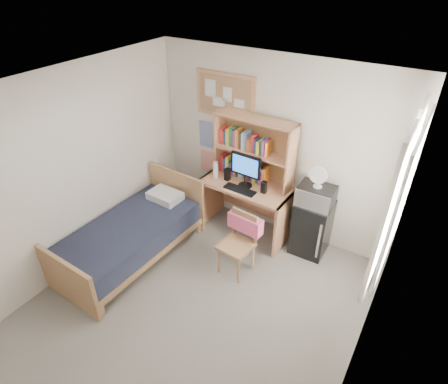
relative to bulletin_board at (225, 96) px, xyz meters
The scene contains 25 objects.
floor 2.95m from the bulletin_board, 69.48° to the right, with size 3.60×4.20×0.02m, color gray.
ceiling 2.33m from the bulletin_board, 69.48° to the right, with size 3.60×4.20×0.02m, color white.
wall_back 1.00m from the bulletin_board, ahead, with size 3.60×0.04×2.60m, color white.
wall_left 2.40m from the bulletin_board, 116.08° to the right, with size 0.04×4.20×2.60m, color white.
wall_right 3.37m from the bulletin_board, 38.93° to the right, with size 0.04×4.20×2.60m, color white.
window_unit 2.70m from the bulletin_board, 19.26° to the right, with size 0.10×1.40×1.70m, color white.
curtain_left 2.83m from the bulletin_board, 27.19° to the right, with size 0.04×0.55×1.70m, color white.
curtain_right 2.57m from the bulletin_board, 10.96° to the right, with size 0.04×0.55×1.70m, color white.
bulletin_board is the anchor object (origin of this frame).
poster_wave 0.74m from the bulletin_board, behind, with size 0.30×0.01×0.42m, color #263D98.
poster_japan 1.18m from the bulletin_board, behind, with size 0.28×0.01×0.36m, color #EB3E29.
desk 1.65m from the bulletin_board, 30.24° to the right, with size 1.33×0.66×0.83m, color tan.
desk_chair 2.08m from the bulletin_board, 52.90° to the right, with size 0.43×0.43×0.87m, color tan.
mini_fridge 2.19m from the bulletin_board, ahead, with size 0.47×0.47×0.80m, color black.
bed 2.40m from the bulletin_board, 106.62° to the right, with size 0.98×1.97×0.54m, color black.
hutch 0.87m from the bulletin_board, 17.69° to the right, with size 1.17×0.30×0.95m, color tan.
monitor 1.10m from the bulletin_board, 34.61° to the right, with size 0.46×0.04×0.49m, color black.
keyboard 1.33m from the bulletin_board, 43.36° to the right, with size 0.46×0.15×0.02m, color black.
speaker_left 1.11m from the bulletin_board, 54.48° to the right, with size 0.07×0.07×0.18m, color black.
speaker_right 1.39m from the bulletin_board, 25.07° to the right, with size 0.07×0.07×0.17m, color black.
water_bottle 1.06m from the bulletin_board, 77.56° to the right, with size 0.07×0.07×0.25m, color white.
hoodie 1.82m from the bulletin_board, 47.01° to the right, with size 0.47×0.14×0.23m, color #FF6194.
microwave 1.86m from the bulletin_board, ahead, with size 0.46×0.35×0.27m, color silver.
desk_fan 1.73m from the bulletin_board, ahead, with size 0.23×0.23×0.28m, color white.
pillow 1.68m from the bulletin_board, 116.83° to the right, with size 0.47×0.33×0.11m, color white.
Camera 1 is at (1.90, -2.28, 3.63)m, focal length 30.00 mm.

